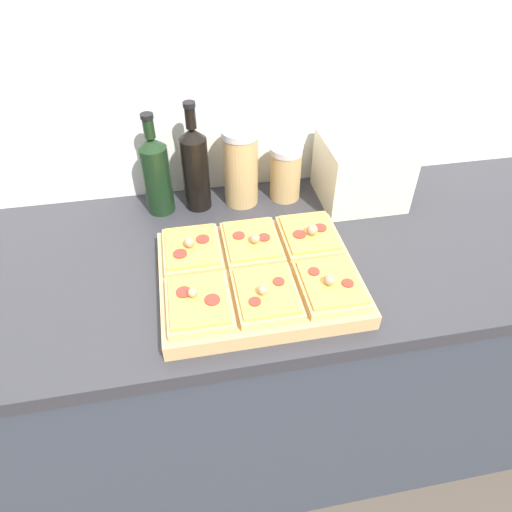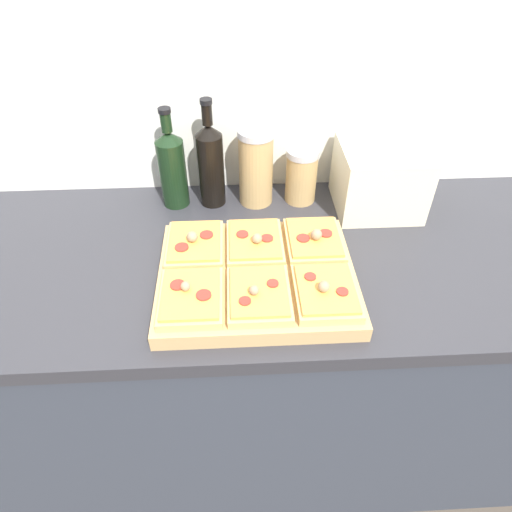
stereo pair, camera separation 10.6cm
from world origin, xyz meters
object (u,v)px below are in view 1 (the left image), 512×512
at_px(cutting_board, 258,277).
at_px(olive_oil_bottle, 156,174).
at_px(toaster_oven, 362,170).
at_px(grain_jar_tall, 241,167).
at_px(wine_bottle, 195,167).
at_px(grain_jar_short, 286,172).

bearing_deg(cutting_board, olive_oil_bottle, 121.82).
bearing_deg(toaster_oven, grain_jar_tall, 172.59).
distance_m(wine_bottle, toaster_oven, 0.47).
relative_size(cutting_board, grain_jar_short, 2.81).
relative_size(cutting_board, grain_jar_tall, 2.04).
bearing_deg(grain_jar_tall, wine_bottle, 180.00).
xyz_separation_m(grain_jar_tall, toaster_oven, (0.34, -0.04, -0.02)).
bearing_deg(wine_bottle, grain_jar_short, 0.00).
distance_m(grain_jar_tall, toaster_oven, 0.34).
distance_m(wine_bottle, grain_jar_tall, 0.13).
xyz_separation_m(olive_oil_bottle, grain_jar_tall, (0.23, 0.00, -0.01)).
distance_m(olive_oil_bottle, grain_jar_short, 0.36).
height_order(grain_jar_tall, grain_jar_short, grain_jar_tall).
xyz_separation_m(grain_jar_tall, grain_jar_short, (0.13, 0.00, -0.03)).
distance_m(cutting_board, grain_jar_tall, 0.36).
xyz_separation_m(wine_bottle, toaster_oven, (0.46, -0.04, -0.03)).
bearing_deg(toaster_oven, cutting_board, -139.78).
relative_size(cutting_board, olive_oil_bottle, 1.59).
xyz_separation_m(olive_oil_bottle, wine_bottle, (0.11, 0.00, 0.01)).
bearing_deg(cutting_board, wine_bottle, 107.44).
height_order(cutting_board, olive_oil_bottle, olive_oil_bottle).
distance_m(grain_jar_tall, grain_jar_short, 0.13).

